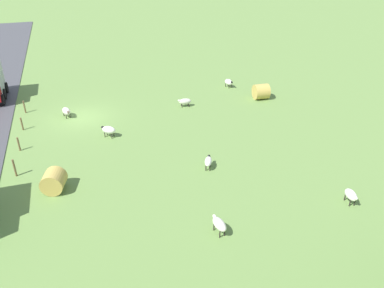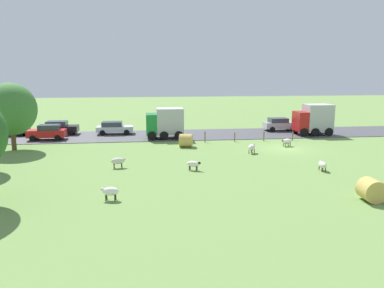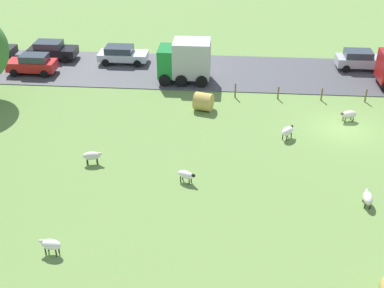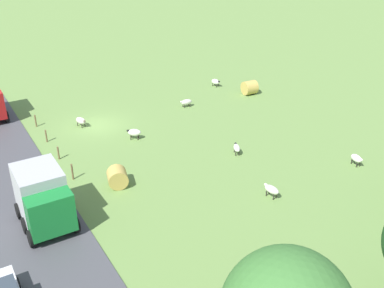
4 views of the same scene
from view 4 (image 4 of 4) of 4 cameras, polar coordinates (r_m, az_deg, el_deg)
The scene contains 15 objects.
ground_plane at distance 39.89m, azimuth -11.58°, elevation 2.23°, with size 160.00×160.00×0.00m, color #6B8E47.
sheep_0 at distance 47.84m, azimuth 2.93°, elevation 7.69°, with size 0.78×1.10×0.78m.
sheep_1 at distance 36.85m, azimuth -7.15°, elevation 1.41°, with size 1.16×1.07×0.86m.
sheep_2 at distance 34.88m, azimuth 19.66°, elevation -1.69°, with size 0.62×1.12×0.81m.
sheep_3 at distance 29.78m, azimuth 9.80°, elevation -5.56°, with size 0.67×1.22×0.82m.
sheep_4 at distance 34.54m, azimuth 5.55°, elevation -0.48°, with size 0.82×1.15×0.73m.
sheep_5 at distance 42.68m, azimuth -0.71°, elevation 5.19°, with size 1.20×0.60×0.72m.
sheep_6 at distance 39.86m, azimuth -13.56°, elevation 2.80°, with size 0.85×1.27×0.79m.
hay_bale_0 at distance 46.02m, azimuth 7.13°, elevation 6.92°, with size 1.35×1.35×1.27m, color tan.
hay_bale_1 at distance 30.83m, azimuth -9.19°, elevation -4.07°, with size 1.31×1.31×1.26m, color tan.
fence_post_0 at distance 40.86m, azimuth -18.75°, elevation 2.72°, with size 0.12×0.12×1.06m, color brown.
fence_post_1 at distance 37.93m, azimuth -17.56°, elevation 0.96°, with size 0.12×0.12×1.02m, color brown.
fence_post_2 at distance 35.05m, azimuth -16.17°, elevation -1.08°, with size 0.12×0.12×1.01m, color brown.
fence_post_3 at distance 32.20m, azimuth -14.56°, elevation -3.34°, with size 0.12×0.12×1.18m, color brown.
truck_0 at distance 27.60m, azimuth -17.94°, elevation -6.34°, with size 2.76×4.17×3.39m.
Camera 4 is at (11.28, 34.52, 16.51)m, focal length 43.19 mm.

